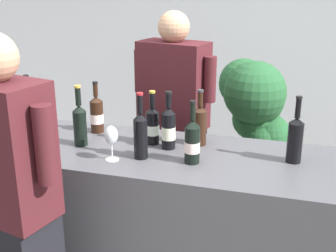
{
  "coord_description": "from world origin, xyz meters",
  "views": [
    {
      "loc": [
        0.79,
        -2.09,
        1.9
      ],
      "look_at": [
        0.18,
        0.0,
        1.15
      ],
      "focal_mm": 47.25,
      "sensor_mm": 36.0,
      "label": 1
    }
  ],
  "objects_px": {
    "wine_bottle_0": "(168,128)",
    "wine_bottle_8": "(200,124)",
    "potted_shrub": "(255,109)",
    "wine_bottle_3": "(141,134)",
    "person_server": "(173,138)",
    "wine_bottle_4": "(37,112)",
    "wine_bottle_10": "(295,138)",
    "wine_glass": "(111,137)",
    "wine_bottle_5": "(97,114)",
    "wine_bottle_7": "(192,141)",
    "wine_bottle_9": "(80,123)",
    "wine_bottle_2": "(29,109)",
    "person_guest": "(14,228)",
    "wine_bottle_1": "(153,125)"
  },
  "relations": [
    {
      "from": "person_server",
      "to": "wine_bottle_0",
      "type": "bearing_deg",
      "value": -76.71
    },
    {
      "from": "wine_bottle_0",
      "to": "wine_bottle_8",
      "type": "height_order",
      "value": "wine_bottle_0"
    },
    {
      "from": "wine_bottle_4",
      "to": "wine_bottle_9",
      "type": "height_order",
      "value": "wine_bottle_9"
    },
    {
      "from": "person_guest",
      "to": "wine_bottle_3",
      "type": "bearing_deg",
      "value": 52.6
    },
    {
      "from": "wine_bottle_5",
      "to": "wine_bottle_9",
      "type": "xyz_separation_m",
      "value": [
        0.0,
        -0.22,
        0.02
      ]
    },
    {
      "from": "wine_bottle_10",
      "to": "wine_bottle_7",
      "type": "bearing_deg",
      "value": -162.54
    },
    {
      "from": "wine_bottle_7",
      "to": "person_guest",
      "type": "height_order",
      "value": "person_guest"
    },
    {
      "from": "wine_bottle_1",
      "to": "wine_glass",
      "type": "height_order",
      "value": "wine_bottle_1"
    },
    {
      "from": "potted_shrub",
      "to": "wine_bottle_4",
      "type": "bearing_deg",
      "value": -135.87
    },
    {
      "from": "person_server",
      "to": "wine_glass",
      "type": "bearing_deg",
      "value": -95.27
    },
    {
      "from": "wine_bottle_3",
      "to": "wine_bottle_0",
      "type": "bearing_deg",
      "value": 59.65
    },
    {
      "from": "wine_bottle_2",
      "to": "wine_glass",
      "type": "relative_size",
      "value": 1.79
    },
    {
      "from": "person_guest",
      "to": "wine_bottle_8",
      "type": "bearing_deg",
      "value": 50.81
    },
    {
      "from": "person_server",
      "to": "potted_shrub",
      "type": "bearing_deg",
      "value": 48.58
    },
    {
      "from": "wine_bottle_0",
      "to": "person_server",
      "type": "relative_size",
      "value": 0.19
    },
    {
      "from": "wine_bottle_5",
      "to": "wine_glass",
      "type": "height_order",
      "value": "wine_bottle_5"
    },
    {
      "from": "wine_bottle_1",
      "to": "wine_bottle_9",
      "type": "relative_size",
      "value": 0.9
    },
    {
      "from": "wine_glass",
      "to": "wine_bottle_4",
      "type": "bearing_deg",
      "value": 154.57
    },
    {
      "from": "wine_bottle_4",
      "to": "wine_bottle_9",
      "type": "xyz_separation_m",
      "value": [
        0.36,
        -0.14,
        0.01
      ]
    },
    {
      "from": "wine_bottle_5",
      "to": "person_server",
      "type": "height_order",
      "value": "person_server"
    },
    {
      "from": "wine_bottle_10",
      "to": "potted_shrub",
      "type": "relative_size",
      "value": 0.26
    },
    {
      "from": "wine_bottle_0",
      "to": "potted_shrub",
      "type": "height_order",
      "value": "wine_bottle_0"
    },
    {
      "from": "potted_shrub",
      "to": "wine_glass",
      "type": "bearing_deg",
      "value": -112.07
    },
    {
      "from": "wine_bottle_1",
      "to": "wine_bottle_5",
      "type": "bearing_deg",
      "value": 166.48
    },
    {
      "from": "wine_bottle_5",
      "to": "person_server",
      "type": "relative_size",
      "value": 0.18
    },
    {
      "from": "wine_bottle_8",
      "to": "potted_shrub",
      "type": "distance_m",
      "value": 1.14
    },
    {
      "from": "wine_bottle_9",
      "to": "wine_glass",
      "type": "xyz_separation_m",
      "value": [
        0.25,
        -0.15,
        -0.0
      ]
    },
    {
      "from": "wine_bottle_4",
      "to": "person_guest",
      "type": "height_order",
      "value": "person_guest"
    },
    {
      "from": "wine_bottle_9",
      "to": "person_server",
      "type": "height_order",
      "value": "person_server"
    },
    {
      "from": "person_server",
      "to": "wine_bottle_5",
      "type": "bearing_deg",
      "value": -123.72
    },
    {
      "from": "wine_bottle_4",
      "to": "wine_bottle_10",
      "type": "height_order",
      "value": "wine_bottle_10"
    },
    {
      "from": "wine_bottle_1",
      "to": "wine_bottle_4",
      "type": "bearing_deg",
      "value": 179.34
    },
    {
      "from": "wine_bottle_2",
      "to": "person_guest",
      "type": "bearing_deg",
      "value": -62.84
    },
    {
      "from": "wine_bottle_0",
      "to": "potted_shrub",
      "type": "distance_m",
      "value": 1.28
    },
    {
      "from": "wine_bottle_1",
      "to": "wine_bottle_0",
      "type": "bearing_deg",
      "value": -22.22
    },
    {
      "from": "wine_bottle_7",
      "to": "potted_shrub",
      "type": "relative_size",
      "value": 0.25
    },
    {
      "from": "wine_bottle_2",
      "to": "potted_shrub",
      "type": "height_order",
      "value": "wine_bottle_2"
    },
    {
      "from": "wine_bottle_7",
      "to": "wine_bottle_10",
      "type": "xyz_separation_m",
      "value": [
        0.49,
        0.15,
        0.01
      ]
    },
    {
      "from": "wine_bottle_4",
      "to": "wine_bottle_8",
      "type": "bearing_deg",
      "value": 2.97
    },
    {
      "from": "wine_bottle_0",
      "to": "wine_bottle_5",
      "type": "relative_size",
      "value": 1.03
    },
    {
      "from": "wine_bottle_7",
      "to": "wine_glass",
      "type": "bearing_deg",
      "value": -168.15
    },
    {
      "from": "wine_bottle_4",
      "to": "wine_bottle_8",
      "type": "xyz_separation_m",
      "value": [
        0.99,
        0.05,
        0.0
      ]
    },
    {
      "from": "wine_bottle_5",
      "to": "wine_bottle_7",
      "type": "relative_size",
      "value": 0.96
    },
    {
      "from": "wine_bottle_0",
      "to": "wine_bottle_7",
      "type": "height_order",
      "value": "wine_bottle_7"
    },
    {
      "from": "wine_bottle_2",
      "to": "wine_bottle_7",
      "type": "relative_size",
      "value": 1.02
    },
    {
      "from": "wine_bottle_3",
      "to": "wine_glass",
      "type": "bearing_deg",
      "value": -152.42
    },
    {
      "from": "wine_bottle_1",
      "to": "wine_glass",
      "type": "distance_m",
      "value": 0.31
    },
    {
      "from": "wine_bottle_2",
      "to": "wine_bottle_0",
      "type": "bearing_deg",
      "value": -6.41
    },
    {
      "from": "wine_bottle_7",
      "to": "potted_shrub",
      "type": "xyz_separation_m",
      "value": [
        0.19,
        1.36,
        -0.21
      ]
    },
    {
      "from": "person_guest",
      "to": "wine_bottle_4",
      "type": "bearing_deg",
      "value": 113.48
    }
  ]
}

